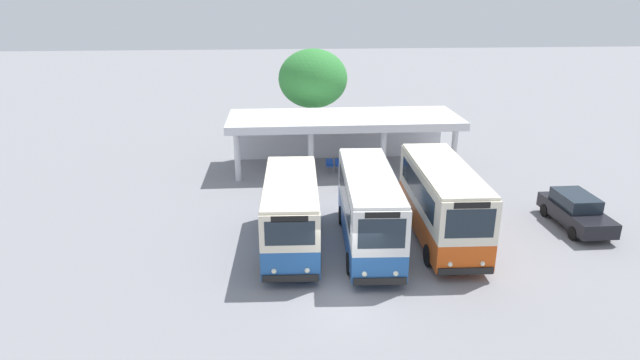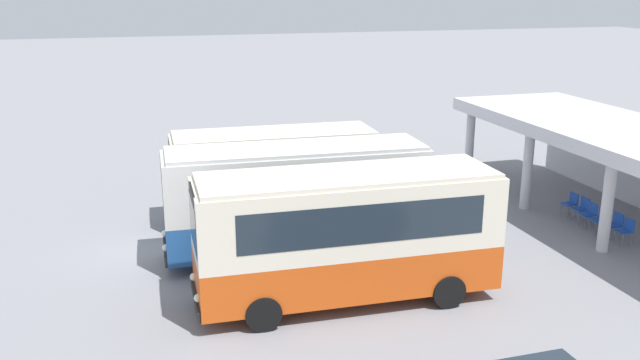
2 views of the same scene
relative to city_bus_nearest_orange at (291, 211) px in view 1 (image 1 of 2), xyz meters
name	(u,v)px [view 1 (image 1 of 2)]	position (x,y,z in m)	size (l,w,h in m)	color
ground_plane	(348,296)	(2.00, -4.13, -1.77)	(180.00, 180.00, 0.00)	gray
city_bus_nearest_orange	(291,211)	(0.00, 0.00, 0.00)	(2.58, 7.28, 3.19)	black
city_bus_second_in_row	(369,207)	(3.40, -0.08, 0.13)	(2.52, 8.10, 3.45)	black
city_bus_middle_cream	(442,200)	(6.80, 0.39, 0.16)	(2.59, 7.99, 3.50)	black
parked_car_flank	(576,211)	(13.72, 1.26, -0.94)	(1.87, 4.39, 1.62)	black
terminal_canopy	(342,126)	(3.62, 11.84, 0.83)	(14.48, 5.15, 3.40)	silver
waiting_chair_end_by_column	(330,164)	(2.65, 10.31, -1.25)	(0.45, 0.45, 0.86)	slate
waiting_chair_second_from_end	(339,164)	(3.23, 10.34, -1.25)	(0.45, 0.45, 0.86)	slate
waiting_chair_middle_seat	(348,164)	(3.81, 10.21, -1.25)	(0.45, 0.45, 0.86)	slate
waiting_chair_fourth_seat	(357,164)	(4.39, 10.20, -1.25)	(0.45, 0.45, 0.86)	slate
waiting_chair_fifth_seat	(366,163)	(4.97, 10.34, -1.25)	(0.45, 0.45, 0.86)	slate
waiting_chair_far_end_seat	(375,163)	(5.54, 10.29, -1.25)	(0.45, 0.45, 0.86)	slate
roadside_tree_behind_canopy	(313,79)	(2.02, 16.72, 3.13)	(4.92, 4.92, 6.99)	brown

